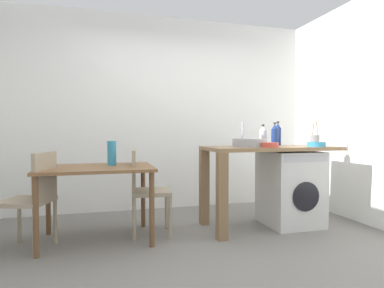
{
  "coord_description": "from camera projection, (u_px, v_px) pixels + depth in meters",
  "views": [
    {
      "loc": [
        -0.87,
        -2.78,
        1.08
      ],
      "look_at": [
        0.04,
        0.45,
        0.96
      ],
      "focal_mm": 30.03,
      "sensor_mm": 36.0,
      "label": 1
    }
  ],
  "objects": [
    {
      "name": "wall_back",
      "position": [
        165.0,
        114.0,
        4.58
      ],
      "size": [
        4.6,
        0.1,
        2.7
      ],
      "primitive_type": "cube",
      "color": "white",
      "rests_on": "ground_plane"
    },
    {
      "name": "ground_plane",
      "position": [
        201.0,
        250.0,
        2.95
      ],
      "size": [
        5.46,
        5.46,
        0.0
      ],
      "primitive_type": "plane",
      "color": "slate"
    },
    {
      "name": "sink_basin",
      "position": [
        249.0,
        143.0,
        3.59
      ],
      "size": [
        0.38,
        0.38,
        0.09
      ],
      "primitive_type": "cylinder",
      "color": "#9EA0A5",
      "rests_on": "kitchen_counter"
    },
    {
      "name": "tap",
      "position": [
        243.0,
        134.0,
        3.76
      ],
      "size": [
        0.02,
        0.02,
        0.28
      ],
      "primitive_type": "cylinder",
      "color": "#B2B2B7",
      "rests_on": "kitchen_counter"
    },
    {
      "name": "colander",
      "position": [
        316.0,
        144.0,
        3.57
      ],
      "size": [
        0.2,
        0.2,
        0.06
      ],
      "color": "teal",
      "rests_on": "kitchen_counter"
    },
    {
      "name": "bottle_clear_small",
      "position": [
        278.0,
        135.0,
        3.96
      ],
      "size": [
        0.08,
        0.08,
        0.3
      ],
      "color": "navy",
      "rests_on": "kitchen_counter"
    },
    {
      "name": "utensil_crock",
      "position": [
        315.0,
        140.0,
        3.88
      ],
      "size": [
        0.11,
        0.11,
        0.3
      ],
      "color": "gray",
      "rests_on": "kitchen_counter"
    },
    {
      "name": "bottle_squat_brown",
      "position": [
        275.0,
        135.0,
        3.81
      ],
      "size": [
        0.08,
        0.08,
        0.28
      ],
      "color": "navy",
      "rests_on": "kitchen_counter"
    },
    {
      "name": "chair_opposite",
      "position": [
        144.0,
        187.0,
        3.38
      ],
      "size": [
        0.43,
        0.43,
        0.9
      ],
      "rotation": [
        0.0,
        0.0,
        -1.66
      ],
      "color": "gray",
      "rests_on": "ground_plane"
    },
    {
      "name": "vase",
      "position": [
        112.0,
        153.0,
        3.32
      ],
      "size": [
        0.09,
        0.09,
        0.25
      ],
      "primitive_type": "cylinder",
      "color": "teal",
      "rests_on": "dining_table"
    },
    {
      "name": "dining_table",
      "position": [
        97.0,
        176.0,
        3.19
      ],
      "size": [
        1.1,
        0.76,
        0.74
      ],
      "color": "brown",
      "rests_on": "ground_plane"
    },
    {
      "name": "chair_person_seat",
      "position": [
        34.0,
        195.0,
        2.93
      ],
      "size": [
        0.51,
        0.51,
        0.9
      ],
      "rotation": [
        0.0,
        0.0,
        1.24
      ],
      "color": "gray",
      "rests_on": "ground_plane"
    },
    {
      "name": "washing_machine",
      "position": [
        290.0,
        188.0,
        3.75
      ],
      "size": [
        0.6,
        0.61,
        0.86
      ],
      "color": "silver",
      "rests_on": "ground_plane"
    },
    {
      "name": "kitchen_counter",
      "position": [
        253.0,
        161.0,
        3.61
      ],
      "size": [
        1.5,
        0.68,
        0.92
      ],
      "color": "olive",
      "rests_on": "ground_plane"
    },
    {
      "name": "scissors",
      "position": [
        271.0,
        147.0,
        3.55
      ],
      "size": [
        0.15,
        0.06,
        0.01
      ],
      "color": "#B2B2B7",
      "rests_on": "kitchen_counter"
    },
    {
      "name": "mixing_bowl",
      "position": [
        270.0,
        145.0,
        3.44
      ],
      "size": [
        0.19,
        0.19,
        0.05
      ],
      "color": "#D84C38",
      "rests_on": "kitchen_counter"
    },
    {
      "name": "bottle_tall_green",
      "position": [
        263.0,
        136.0,
        3.88
      ],
      "size": [
        0.08,
        0.08,
        0.26
      ],
      "color": "silver",
      "rests_on": "kitchen_counter"
    }
  ]
}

